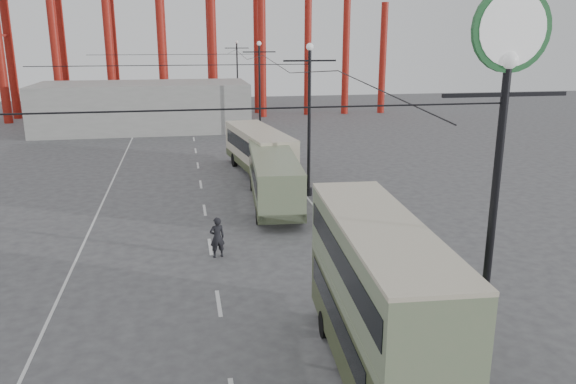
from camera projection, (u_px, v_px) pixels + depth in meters
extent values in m
plane|color=#474649|center=(260.00, 358.00, 17.41)|extent=(160.00, 160.00, 0.00)
cube|color=silver|center=(203.00, 196.00, 35.23)|extent=(0.15, 82.00, 0.01)
cube|color=silver|center=(299.00, 187.00, 37.32)|extent=(0.12, 120.00, 0.01)
cube|color=silver|center=(105.00, 197.00, 35.11)|extent=(0.12, 120.00, 0.01)
cylinder|color=black|center=(490.00, 244.00, 14.38)|extent=(0.20, 0.20, 9.00)
cube|color=black|center=(505.00, 95.00, 13.37)|extent=(3.20, 0.10, 0.10)
sphere|color=white|center=(509.00, 60.00, 13.16)|extent=(0.44, 0.44, 0.44)
cylinder|color=#205F2D|center=(512.00, 29.00, 12.97)|extent=(2.00, 0.12, 2.00)
cylinder|color=white|center=(512.00, 29.00, 12.97)|extent=(1.70, 0.16, 1.70)
cylinder|color=black|center=(309.00, 124.00, 34.27)|extent=(0.20, 0.20, 9.00)
cylinder|color=black|center=(308.00, 191.00, 35.40)|extent=(0.44, 0.44, 0.50)
cube|color=black|center=(310.00, 61.00, 33.27)|extent=(3.20, 0.10, 0.10)
sphere|color=white|center=(310.00, 47.00, 33.05)|extent=(0.44, 0.44, 0.44)
cylinder|color=black|center=(260.00, 92.00, 55.12)|extent=(0.20, 0.20, 9.00)
cylinder|color=black|center=(260.00, 135.00, 56.25)|extent=(0.44, 0.44, 0.50)
cube|color=black|center=(259.00, 52.00, 54.11)|extent=(3.20, 0.10, 0.10)
sphere|color=white|center=(259.00, 43.00, 53.90)|extent=(0.44, 0.44, 0.44)
cylinder|color=black|center=(237.00, 77.00, 75.96)|extent=(0.20, 0.20, 9.00)
cylinder|color=black|center=(238.00, 108.00, 77.09)|extent=(0.44, 0.44, 0.50)
cube|color=black|center=(237.00, 48.00, 74.96)|extent=(3.20, 0.10, 0.10)
sphere|color=white|center=(237.00, 42.00, 74.74)|extent=(0.44, 0.44, 0.44)
cylinder|color=maroon|center=(9.00, 43.00, 67.00)|extent=(1.00, 1.00, 18.00)
cylinder|color=maroon|center=(50.00, 2.00, 63.09)|extent=(1.00, 1.00, 27.00)
cylinder|color=maroon|center=(57.00, 4.00, 66.88)|extent=(1.00, 1.00, 27.00)
cylinder|color=maroon|center=(347.00, 27.00, 70.95)|extent=(0.90, 0.90, 22.00)
cylinder|color=maroon|center=(383.00, 59.00, 72.90)|extent=(0.90, 0.90, 14.00)
cube|color=gray|center=(144.00, 106.00, 60.21)|extent=(22.00, 10.00, 5.00)
cube|color=#333E21|center=(376.00, 333.00, 16.02)|extent=(2.80, 9.04, 1.96)
cube|color=black|center=(376.00, 320.00, 15.91)|extent=(2.73, 7.26, 0.80)
cube|color=gray|center=(377.00, 297.00, 15.72)|extent=(2.82, 9.04, 0.27)
cube|color=gray|center=(379.00, 260.00, 15.43)|extent=(2.80, 9.04, 1.96)
cube|color=black|center=(379.00, 257.00, 15.40)|extent=(2.81, 8.51, 0.76)
cube|color=beige|center=(381.00, 225.00, 15.15)|extent=(2.82, 9.04, 0.11)
cylinder|color=black|center=(324.00, 324.00, 18.56)|extent=(0.31, 0.91, 0.89)
cylinder|color=black|center=(383.00, 321.00, 18.79)|extent=(0.31, 0.91, 0.89)
cube|color=gray|center=(274.00, 176.00, 33.09)|extent=(3.29, 10.92, 2.35)
cube|color=black|center=(274.00, 170.00, 32.99)|extent=(3.23, 9.75, 0.93)
cube|color=#333E21|center=(274.00, 192.00, 33.34)|extent=(3.32, 10.92, 0.49)
cube|color=gray|center=(273.00, 156.00, 32.76)|extent=(3.31, 10.92, 0.16)
cylinder|color=black|center=(253.00, 184.00, 36.21)|extent=(0.35, 1.00, 0.98)
cylinder|color=black|center=(287.00, 183.00, 36.44)|extent=(0.35, 1.00, 0.98)
cylinder|color=black|center=(258.00, 214.00, 30.02)|extent=(0.35, 1.00, 0.98)
cylinder|color=black|center=(299.00, 213.00, 30.25)|extent=(0.35, 1.00, 0.98)
cube|color=beige|center=(259.00, 149.00, 40.56)|extent=(3.97, 10.67, 2.50)
cube|color=black|center=(259.00, 144.00, 40.45)|extent=(3.84, 9.44, 0.99)
cube|color=#333E21|center=(259.00, 163.00, 40.82)|extent=(4.00, 10.67, 0.52)
cube|color=beige|center=(259.00, 131.00, 40.21)|extent=(3.99, 10.67, 0.17)
cylinder|color=black|center=(235.00, 161.00, 43.03)|extent=(0.43, 1.07, 1.04)
cylinder|color=black|center=(265.00, 159.00, 43.74)|extent=(0.43, 1.07, 1.04)
cylinder|color=black|center=(255.00, 178.00, 37.69)|extent=(0.43, 1.07, 1.04)
cylinder|color=black|center=(288.00, 175.00, 38.40)|extent=(0.43, 1.07, 1.04)
imported|color=black|center=(217.00, 237.00, 25.22)|extent=(0.77, 0.59, 1.89)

